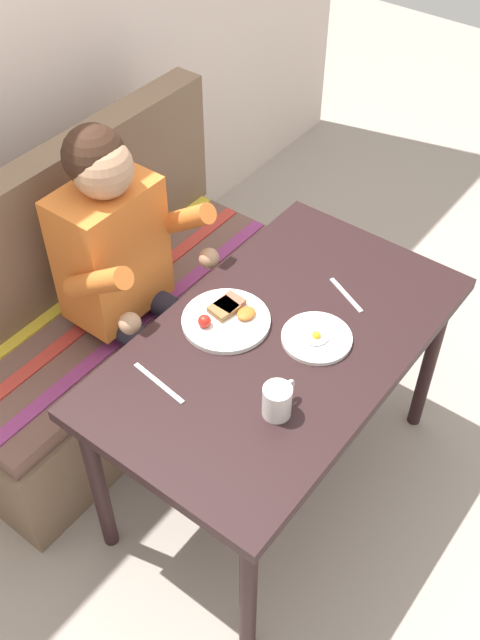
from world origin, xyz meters
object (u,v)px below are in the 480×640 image
table (279,358)px  plate_eggs (317,338)px  coffee_mug (278,400)px  fork (346,295)px  couch (111,322)px  plate_breakfast (226,318)px  knife (159,383)px  person (127,263)px

table → plate_eggs: plate_eggs is taller
coffee_mug → fork: size_ratio=0.69×
couch → plate_breakfast: 0.72m
couch → knife: bearing=-120.2°
plate_breakfast → fork: 0.39m
table → couch: couch is taller
knife → table: bearing=-19.6°
plate_breakfast → coffee_mug: (-0.19, -0.32, 0.04)m
fork → coffee_mug: bearing=-144.3°
couch → knife: couch is taller
table → knife: 0.40m
person → fork: size_ratio=7.13×
table → knife: bearing=153.4°
fork → knife: 0.67m
plate_breakfast → knife: size_ratio=1.35×
plate_breakfast → plate_eggs: (0.10, -0.26, -0.00)m
plate_breakfast → plate_eggs: 0.28m
plate_breakfast → coffee_mug: bearing=-120.4°
table → plate_eggs: 0.14m
table → person: size_ratio=0.99×
person → coffee_mug: 0.76m
plate_breakfast → table: bearing=-78.0°
plate_eggs → couch: bearing=94.3°
coffee_mug → person: bearing=75.2°
plate_eggs → coffee_mug: bearing=-168.0°
plate_breakfast → couch: bearing=86.4°
person → fork: (0.31, -0.65, -0.01)m
fork → knife: bearing=-174.7°
table → knife: knife is taller
table → couch: 0.83m
table → coffee_mug: size_ratio=10.17×
table → coffee_mug: 0.30m
plate_breakfast → fork: size_ratio=1.58×
person → knife: person is taller
knife → coffee_mug: bearing=-62.6°
couch → coffee_mug: size_ratio=12.20×
couch → plate_breakfast: bearing=-93.6°
table → knife: size_ratio=6.00×
table → person: person is taller
plate_breakfast → coffee_mug: 0.38m
table → plate_eggs: (0.06, -0.09, 0.09)m
coffee_mug → knife: size_ratio=0.59×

